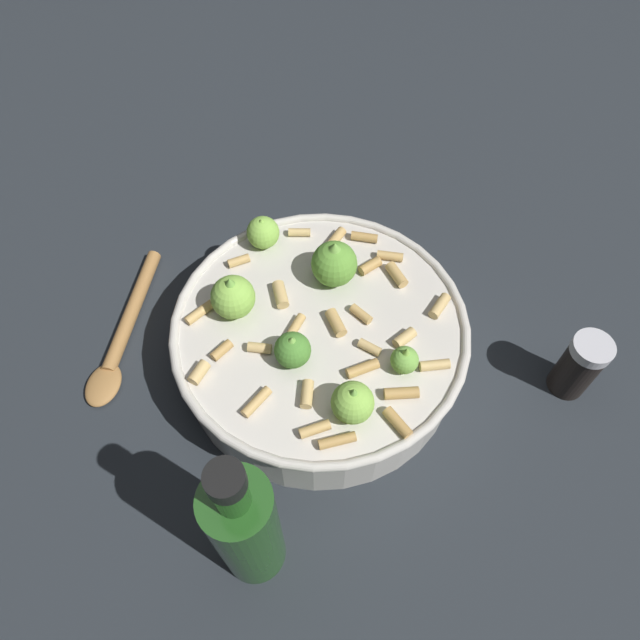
{
  "coord_description": "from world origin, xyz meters",
  "views": [
    {
      "loc": [
        -0.31,
        -0.01,
        0.56
      ],
      "look_at": [
        0.0,
        0.0,
        0.08
      ],
      "focal_mm": 32.73,
      "sensor_mm": 36.0,
      "label": 1
    }
  ],
  "objects_px": {
    "pepper_shaker": "(579,366)",
    "olive_oil_bottle": "(246,528)",
    "cooking_pan": "(319,338)",
    "wooden_spoon": "(123,334)"
  },
  "relations": [
    {
      "from": "pepper_shaker",
      "to": "olive_oil_bottle",
      "type": "distance_m",
      "value": 0.37
    },
    {
      "from": "pepper_shaker",
      "to": "cooking_pan",
      "type": "bearing_deg",
      "value": 85.34
    },
    {
      "from": "cooking_pan",
      "to": "pepper_shaker",
      "type": "xyz_separation_m",
      "value": [
        -0.02,
        -0.26,
        -0.0
      ]
    },
    {
      "from": "cooking_pan",
      "to": "pepper_shaker",
      "type": "distance_m",
      "value": 0.27
    },
    {
      "from": "cooking_pan",
      "to": "pepper_shaker",
      "type": "bearing_deg",
      "value": -94.66
    },
    {
      "from": "cooking_pan",
      "to": "wooden_spoon",
      "type": "xyz_separation_m",
      "value": [
        0.02,
        0.22,
        -0.03
      ]
    },
    {
      "from": "cooking_pan",
      "to": "olive_oil_bottle",
      "type": "bearing_deg",
      "value": 166.48
    },
    {
      "from": "wooden_spoon",
      "to": "pepper_shaker",
      "type": "bearing_deg",
      "value": -94.59
    },
    {
      "from": "pepper_shaker",
      "to": "wooden_spoon",
      "type": "bearing_deg",
      "value": 85.41
    },
    {
      "from": "pepper_shaker",
      "to": "olive_oil_bottle",
      "type": "height_order",
      "value": "olive_oil_bottle"
    }
  ]
}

